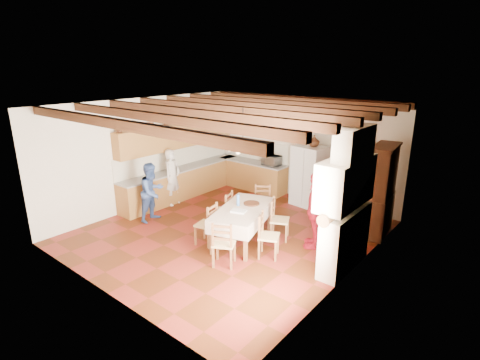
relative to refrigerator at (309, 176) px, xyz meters
The scene contains 31 objects.
floor 3.00m from the refrigerator, 101.04° to the right, with size 6.00×6.50×0.02m, color #4E200C.
ceiling 3.59m from the refrigerator, 101.04° to the right, with size 6.00×6.50×0.02m, color white.
wall_back 0.96m from the refrigerator, 141.30° to the left, with size 6.00×0.02×3.00m, color beige.
wall_front 6.14m from the refrigerator, 95.17° to the right, with size 6.00×0.02×3.00m, color beige.
wall_left 4.59m from the refrigerator, 141.62° to the right, with size 0.02×6.50×3.00m, color beige.
wall_right 3.80m from the refrigerator, 48.89° to the right, with size 0.02×6.50×3.00m, color beige.
ceiling_beams 3.53m from the refrigerator, 101.04° to the right, with size 6.00×6.30×0.16m, color #361911, non-canonical shape.
lower_cabinets_left 3.72m from the refrigerator, 151.43° to the right, with size 0.60×4.30×0.86m, color brown.
lower_cabinets_back 2.15m from the refrigerator, behind, with size 2.30×0.60×0.86m, color brown.
countertop_left 3.70m from the refrigerator, 151.43° to the right, with size 0.62×4.30×0.04m, color gray.
countertop_back 2.10m from the refrigerator, behind, with size 2.34×0.62×0.04m, color gray.
backsplash_left 3.97m from the refrigerator, 153.41° to the right, with size 0.03×4.30×0.60m, color beige.
backsplash_back 2.17m from the refrigerator, 168.81° to the left, with size 2.30×0.03×0.60m, color beige.
upper_cabinets 3.94m from the refrigerator, 152.33° to the right, with size 0.35×4.20×0.70m, color brown.
fireplace 3.45m from the refrigerator, 50.36° to the right, with size 0.56×1.60×2.80m, color beige, non-canonical shape.
wall_picture 1.47m from the refrigerator, 22.32° to the left, with size 0.34×0.03×0.42m, color #321C18.
refrigerator is the anchor object (origin of this frame).
hutch 2.30m from the refrigerator, 16.07° to the right, with size 0.49×1.17×2.13m, color #3D220E, non-canonical shape.
dining_table 2.99m from the refrigerator, 89.86° to the right, with size 1.45×2.04×0.80m.
chandelier 3.30m from the refrigerator, 89.86° to the right, with size 0.47×0.47×0.03m, color black.
chair_left_near 3.65m from the refrigerator, 98.66° to the right, with size 0.42×0.40×0.96m, color brown, non-canonical shape.
chair_left_far 2.90m from the refrigerator, 105.73° to the right, with size 0.42×0.40×0.96m, color brown, non-canonical shape.
chair_right_near 3.34m from the refrigerator, 74.72° to the right, with size 0.42×0.40×0.96m, color brown, non-canonical shape.
chair_right_far 2.45m from the refrigerator, 76.06° to the right, with size 0.42×0.40×0.96m, color brown, non-canonical shape.
chair_end_near 4.06m from the refrigerator, 84.73° to the right, with size 0.42×0.40×0.96m, color brown, non-canonical shape.
chair_end_far 1.91m from the refrigerator, 98.60° to the right, with size 0.42×0.40×0.96m, color brown, non-canonical shape.
person_man 3.84m from the refrigerator, 141.30° to the right, with size 0.58×0.38×1.60m, color beige.
person_woman_blue 4.30m from the refrigerator, 125.84° to the right, with size 0.74×0.57×1.52m, color #36508B.
person_woman_red 2.59m from the refrigerator, 57.98° to the right, with size 1.01×0.42×1.72m, color #A81320.
microwave 1.40m from the refrigerator, behind, with size 0.55×0.37×0.30m, color silver.
fridge_vase 1.01m from the refrigerator, ahead, with size 0.30×0.30×0.31m, color #3D220E.
Camera 1 is at (5.38, -6.17, 3.86)m, focal length 28.00 mm.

